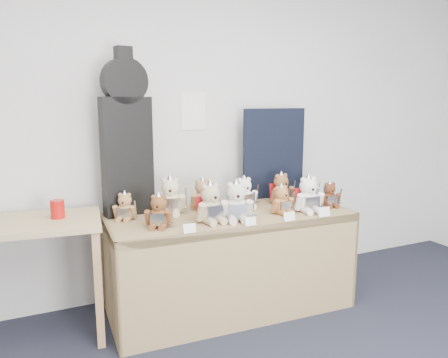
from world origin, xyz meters
name	(u,v)px	position (x,y,z in m)	size (l,w,h in m)	color
room_shell	(193,111)	(0.10, 2.49, 1.51)	(6.00, 6.00, 6.00)	white
display_table	(233,237)	(0.20, 1.93, 0.60)	(1.85, 0.83, 0.76)	olive
side_table	(22,241)	(-1.23, 2.14, 0.70)	(1.06, 0.67, 0.83)	#A28757
guitar_case	(126,135)	(-0.49, 2.29, 1.35)	(0.38, 0.17, 1.21)	black
navy_board	(274,154)	(0.78, 2.33, 1.14)	(0.58, 0.02, 0.77)	black
red_cup	(58,209)	(-1.00, 2.13, 0.89)	(0.09, 0.09, 0.12)	#BB100C
teddy_front_far_left	(159,213)	(-0.38, 1.87, 0.86)	(0.20, 0.21, 0.26)	brown
teddy_front_left	(211,205)	(-0.02, 1.84, 0.88)	(0.26, 0.22, 0.32)	tan
teddy_front_centre	(236,203)	(0.16, 1.80, 0.89)	(0.26, 0.24, 0.32)	beige
teddy_front_right	(282,201)	(0.55, 1.83, 0.86)	(0.20, 0.17, 0.25)	#A3693E
teddy_front_far_right	(308,196)	(0.76, 1.79, 0.88)	(0.25, 0.22, 0.31)	white
teddy_front_end	(330,196)	(1.02, 1.86, 0.85)	(0.18, 0.16, 0.23)	#57301D
teddy_back_left	(171,198)	(-0.21, 2.17, 0.88)	(0.25, 0.24, 0.31)	beige
teddy_back_centre_left	(203,196)	(0.06, 2.19, 0.87)	(0.23, 0.20, 0.28)	#A57952
teddy_back_centre_right	(244,194)	(0.39, 2.12, 0.87)	(0.22, 0.19, 0.27)	white
teddy_back_right	(281,190)	(0.73, 2.12, 0.87)	(0.23, 0.20, 0.28)	brown
teddy_back_end	(311,190)	(0.99, 2.07, 0.85)	(0.20, 0.19, 0.24)	silver
teddy_back_far_left	(125,208)	(-0.55, 2.15, 0.85)	(0.18, 0.18, 0.23)	#A3754C
entry_card_a	(190,228)	(-0.24, 1.66, 0.79)	(0.08, 0.00, 0.06)	white
entry_card_b	(251,221)	(0.19, 1.64, 0.79)	(0.08, 0.00, 0.06)	white
entry_card_c	(289,216)	(0.49, 1.63, 0.79)	(0.09, 0.00, 0.06)	white
entry_card_d	(324,212)	(0.79, 1.62, 0.80)	(0.10, 0.00, 0.07)	white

